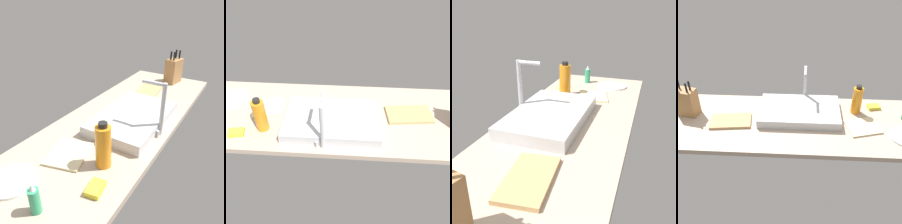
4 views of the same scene
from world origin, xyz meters
The scene contains 8 objects.
countertop_slab centered at (0.00, 0.00, 1.75)cm, with size 189.44×64.12×3.50cm, color tan.
sink_basin centered at (1.45, 8.62, 6.70)cm, with size 57.44×35.25×6.40cm, color #B7BABF.
faucet centered at (5.15, 25.76, 20.86)cm, with size 5.50×13.49×29.95cm.
knife_block centered at (-79.15, 5.75, 13.86)cm, with size 16.08×12.13×26.98cm.
cutting_board centered at (-46.52, -2.61, 4.40)cm, with size 28.10×16.05×1.80cm, color tan.
water_bottle centered at (42.63, 14.58, 13.92)cm, with size 7.20×7.20×22.33cm.
dish_towel centered at (45.41, -3.74, 4.10)cm, with size 21.72×17.75×1.20cm, color beige.
dish_sponge centered at (57.18, 20.32, 4.70)cm, with size 9.00×6.00×2.40cm, color yellow.
Camera 4 is at (3.40, -148.60, 120.34)cm, focal length 42.94 mm.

